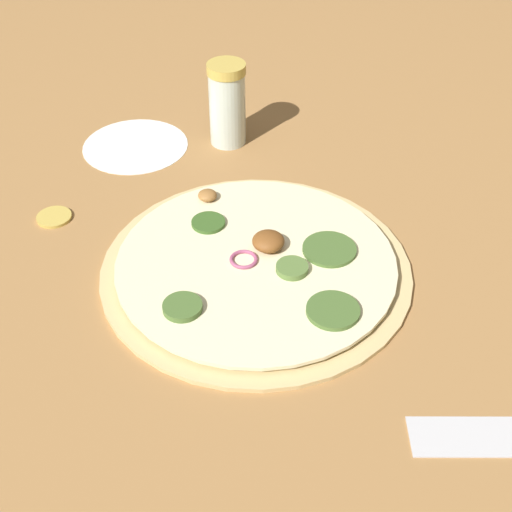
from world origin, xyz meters
TOP-DOWN VIEW (x-y plane):
  - ground_plane at (0.00, 0.00)m, footprint 3.00×3.00m
  - pizza at (0.00, -0.00)m, footprint 0.32×0.32m
  - spice_jar at (0.20, 0.16)m, footprint 0.05×0.05m
  - loose_cap at (-0.04, 0.24)m, footprint 0.04×0.04m
  - flour_patch at (0.12, 0.26)m, footprint 0.13×0.13m

SIDE VIEW (x-z plane):
  - ground_plane at x=0.00m, z-range 0.00..0.00m
  - flour_patch at x=0.12m, z-range 0.00..0.00m
  - loose_cap at x=-0.04m, z-range 0.00..0.01m
  - pizza at x=0.00m, z-range -0.01..0.02m
  - spice_jar at x=0.20m, z-range 0.00..0.11m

